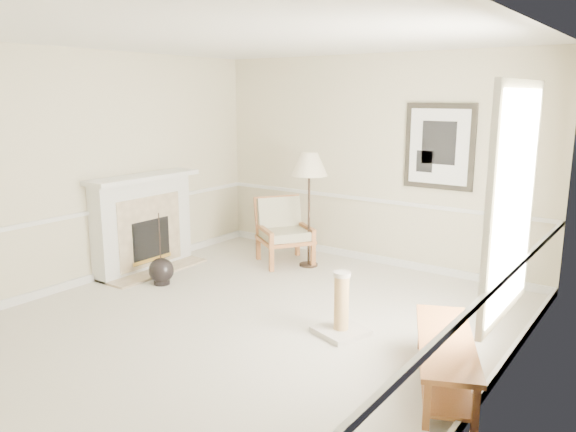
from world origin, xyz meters
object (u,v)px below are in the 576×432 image
Objects in this scene: floor_lamp at (309,167)px; armchair at (283,228)px; floor_vase at (161,271)px; bench at (445,354)px; scratching_post at (341,315)px.

armchair is at bearing -176.41° from floor_lamp.
bench is at bearing -5.72° from floor_vase.
floor_lamp reaches higher than armchair.
scratching_post is at bearing -48.43° from floor_lamp.
armchair is at bearing 69.20° from floor_vase.
scratching_post is (1.97, -1.70, -0.29)m from armchair.
floor_vase is 1.43× the size of scratching_post.
floor_vase is at bearing 174.28° from bench.
floor_lamp reaches higher than scratching_post.
armchair reaches higher than bench.
floor_vase is 0.62× the size of bench.
bench is (3.17, -2.09, -0.22)m from armchair.
floor_lamp is (1.08, 1.74, 1.22)m from floor_vase.
floor_vase reaches higher than bench.
armchair is at bearing 139.09° from scratching_post.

